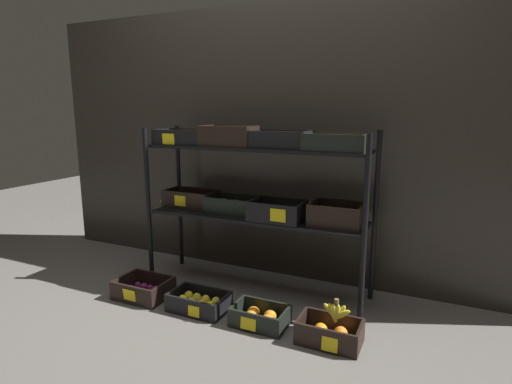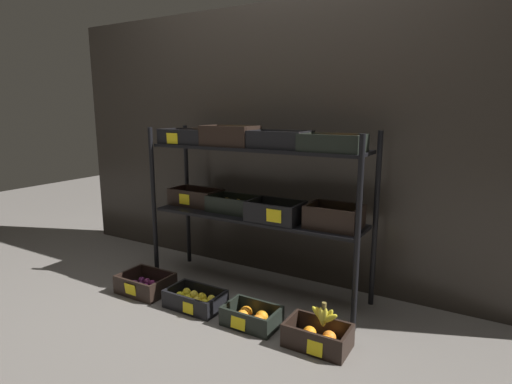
# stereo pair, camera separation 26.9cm
# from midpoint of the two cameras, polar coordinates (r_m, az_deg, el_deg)

# --- Properties ---
(ground_plane) EXTENTS (10.00, 10.00, 0.00)m
(ground_plane) POSITION_cam_midpoint_polar(r_m,az_deg,el_deg) (2.90, -2.72, -13.35)
(ground_plane) COLOR #605B56
(storefront_wall) EXTENTS (3.88, 0.12, 1.93)m
(storefront_wall) POSITION_cam_midpoint_polar(r_m,az_deg,el_deg) (2.99, 0.50, 6.62)
(storefront_wall) COLOR #2D2823
(storefront_wall) RESTS_ON ground_plane
(display_rack) EXTENTS (1.60, 0.40, 1.11)m
(display_rack) POSITION_cam_midpoint_polar(r_m,az_deg,el_deg) (2.67, -3.34, 1.56)
(display_rack) COLOR black
(display_rack) RESTS_ON ground_plane
(crate_ground_plum) EXTENTS (0.34, 0.27, 0.12)m
(crate_ground_plum) POSITION_cam_midpoint_polar(r_m,az_deg,el_deg) (2.91, -17.94, -12.92)
(crate_ground_plum) COLOR black
(crate_ground_plum) RESTS_ON ground_plane
(crate_ground_lemon) EXTENTS (0.36, 0.23, 0.11)m
(crate_ground_lemon) POSITION_cam_midpoint_polar(r_m,az_deg,el_deg) (2.65, -10.90, -14.92)
(crate_ground_lemon) COLOR black
(crate_ground_lemon) RESTS_ON ground_plane
(crate_ground_orange) EXTENTS (0.32, 0.21, 0.11)m
(crate_ground_orange) POSITION_cam_midpoint_polar(r_m,az_deg,el_deg) (2.45, -2.70, -17.04)
(crate_ground_orange) COLOR black
(crate_ground_orange) RESTS_ON ground_plane
(crate_ground_right_orange) EXTENTS (0.33, 0.21, 0.13)m
(crate_ground_right_orange) POSITION_cam_midpoint_polar(r_m,az_deg,el_deg) (2.31, 6.69, -19.03)
(crate_ground_right_orange) COLOR black
(crate_ground_right_orange) RESTS_ON ground_plane
(banana_bunch_loose) EXTENTS (0.16, 0.05, 0.13)m
(banana_bunch_loose) POSITION_cam_midpoint_polar(r_m,az_deg,el_deg) (2.23, 7.55, -16.32)
(banana_bunch_loose) COLOR brown
(banana_bunch_loose) RESTS_ON crate_ground_right_orange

